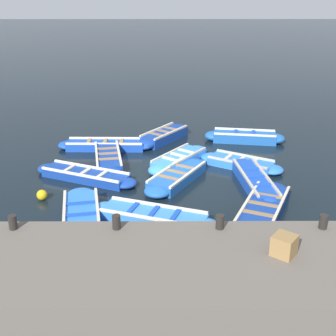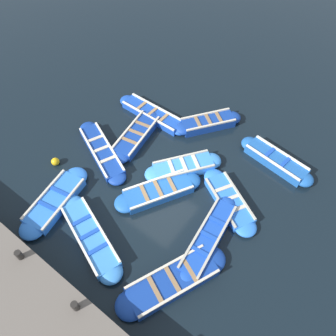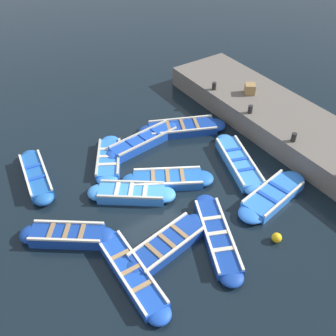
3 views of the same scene
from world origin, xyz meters
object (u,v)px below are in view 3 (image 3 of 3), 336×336
at_px(boat_end_of_row, 217,236).
at_px(boat_outer_left, 168,180).
at_px(boat_centre, 239,163).
at_px(boat_stern_in, 167,245).
at_px(boat_outer_right, 182,128).
at_px(bollard_south, 214,86).
at_px(boat_tucked, 273,196).
at_px(wooden_crate, 250,89).
at_px(buoy_orange_near, 277,238).
at_px(boat_mid_row, 36,176).
at_px(boat_far_corner, 131,273).
at_px(boat_near_quay, 144,141).
at_px(boat_bow_out, 109,159).
at_px(boat_alongside, 67,235).
at_px(bollard_mid_south, 250,109).
at_px(bollard_mid_north, 294,137).

relative_size(boat_end_of_row, boat_outer_left, 1.12).
distance_m(boat_centre, boat_stern_in, 4.93).
bearing_deg(boat_stern_in, boat_outer_right, 50.45).
height_order(boat_centre, bollard_south, bollard_south).
bearing_deg(boat_tucked, bollard_south, 70.58).
xyz_separation_m(boat_stern_in, wooden_crate, (7.65, 4.68, 1.00)).
bearing_deg(boat_end_of_row, boat_outer_left, 87.01).
xyz_separation_m(boat_outer_right, buoy_orange_near, (-1.03, -6.69, -0.01)).
relative_size(boat_end_of_row, boat_stern_in, 1.08).
bearing_deg(boat_mid_row, boat_stern_in, -66.93).
height_order(boat_mid_row, boat_far_corner, boat_mid_row).
bearing_deg(boat_mid_row, boat_outer_right, -4.08).
height_order(boat_near_quay, bollard_south, bollard_south).
bearing_deg(boat_bow_out, boat_mid_row, 168.58).
height_order(boat_centre, boat_alongside, boat_alongside).
distance_m(boat_end_of_row, buoy_orange_near, 1.90).
bearing_deg(boat_bow_out, boat_near_quay, 6.41).
xyz_separation_m(boat_tucked, boat_outer_left, (-2.65, 2.80, -0.00)).
xyz_separation_m(boat_bow_out, boat_near_quay, (1.76, 0.20, 0.05)).
bearing_deg(bollard_mid_south, bollard_mid_north, -90.00).
height_order(boat_stern_in, boat_outer_right, boat_stern_in).
relative_size(boat_near_quay, bollard_south, 10.99).
distance_m(bollard_mid_south, bollard_south, 2.44).
bearing_deg(boat_mid_row, boat_alongside, -92.58).
height_order(boat_mid_row, boat_outer_right, boat_mid_row).
xyz_separation_m(boat_alongside, buoy_orange_near, (5.56, -3.78, -0.04)).
bearing_deg(wooden_crate, boat_mid_row, 175.61).
xyz_separation_m(boat_end_of_row, boat_outer_left, (0.16, 3.13, 0.02)).
distance_m(boat_far_corner, buoy_orange_near, 4.76).
bearing_deg(boat_centre, boat_near_quay, 126.02).
height_order(boat_outer_left, boat_outer_right, boat_outer_right).
distance_m(boat_tucked, boat_bow_out, 6.47).
height_order(boat_outer_right, bollard_south, bollard_south).
bearing_deg(buoy_orange_near, boat_mid_row, 127.12).
distance_m(boat_near_quay, boat_alongside, 5.57).
bearing_deg(boat_outer_right, boat_alongside, -156.17).
bearing_deg(boat_centre, boat_far_corner, -160.96).
bearing_deg(boat_outer_right, boat_far_corner, -136.65).
height_order(boat_bow_out, boat_outer_right, boat_outer_right).
height_order(boat_near_quay, boat_centre, boat_near_quay).
distance_m(boat_near_quay, boat_far_corner, 6.49).
bearing_deg(boat_bow_out, boat_tucked, -52.73).
bearing_deg(boat_end_of_row, boat_far_corner, 174.03).
bearing_deg(boat_far_corner, boat_tucked, 0.13).
bearing_deg(bollard_south, boat_end_of_row, -127.60).
distance_m(bollard_mid_north, buoy_orange_near, 4.47).
bearing_deg(boat_mid_row, boat_centre, -27.76).
distance_m(boat_tucked, bollard_south, 6.58).
bearing_deg(boat_outer_left, boat_bow_out, 118.38).
bearing_deg(boat_outer_right, boat_outer_left, -134.50).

